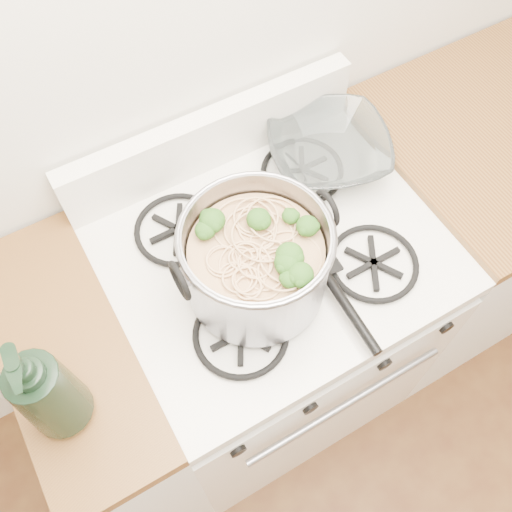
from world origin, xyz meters
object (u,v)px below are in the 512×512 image
object	(u,v)px
stock_pot	(256,262)
glass_bowl	(327,154)
bottle	(42,388)
spatula	(314,256)
gas_range	(270,329)

from	to	relation	value
stock_pot	glass_bowl	bearing A→B (deg)	33.48
glass_bowl	bottle	xyz separation A→B (m)	(-0.78, -0.27, 0.13)
stock_pot	spatula	bearing A→B (deg)	-4.08
spatula	stock_pot	bearing A→B (deg)	178.27
spatula	gas_range	bearing A→B (deg)	128.15
gas_range	glass_bowl	world-z (taller)	glass_bowl
glass_bowl	bottle	world-z (taller)	bottle
gas_range	spatula	xyz separation A→B (m)	(0.05, -0.08, 0.50)
stock_pot	bottle	size ratio (longest dim) A/B	1.13
stock_pot	spatula	size ratio (longest dim) A/B	1.09
spatula	bottle	distance (m)	0.61
bottle	gas_range	bearing A→B (deg)	17.76
stock_pot	bottle	xyz separation A→B (m)	(-0.45, -0.06, 0.05)
glass_bowl	bottle	size ratio (longest dim) A/B	0.39
spatula	bottle	bearing A→B (deg)	-173.04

